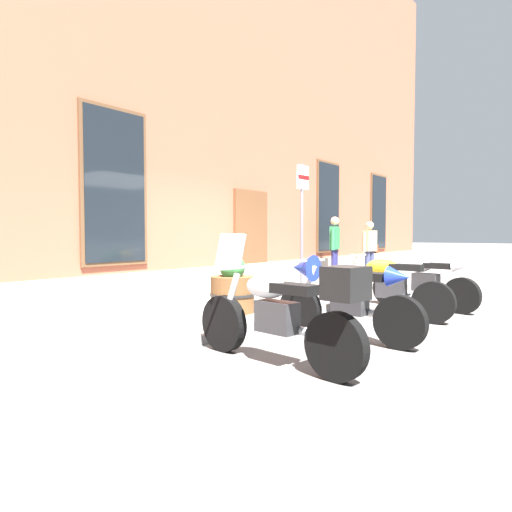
# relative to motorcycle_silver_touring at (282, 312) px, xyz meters

# --- Properties ---
(ground_plane) EXTENTS (140.00, 140.00, 0.00)m
(ground_plane) POSITION_rel_motorcycle_silver_touring_xyz_m (2.31, 1.27, -0.56)
(ground_plane) COLOR #565451
(sidewalk) EXTENTS (30.14, 2.43, 0.12)m
(sidewalk) POSITION_rel_motorcycle_silver_touring_xyz_m (2.31, 2.48, -0.50)
(sidewalk) COLOR gray
(sidewalk) RESTS_ON ground_plane
(brick_pub_facade) EXTENTS (24.14, 6.21, 10.33)m
(brick_pub_facade) POSITION_rel_motorcycle_silver_touring_xyz_m (2.31, 6.75, 4.60)
(brick_pub_facade) COLOR brown
(brick_pub_facade) RESTS_ON ground_plane
(motorcycle_silver_touring) EXTENTS (0.66, 2.17, 1.34)m
(motorcycle_silver_touring) POSITION_rel_motorcycle_silver_touring_xyz_m (0.00, 0.00, 0.00)
(motorcycle_silver_touring) COLOR black
(motorcycle_silver_touring) RESTS_ON ground_plane
(motorcycle_blue_sport) EXTENTS (0.62, 2.06, 1.07)m
(motorcycle_blue_sport) POSITION_rel_motorcycle_silver_touring_xyz_m (1.45, 0.11, 0.02)
(motorcycle_blue_sport) COLOR black
(motorcycle_blue_sport) RESTS_ON ground_plane
(motorcycle_yellow_naked) EXTENTS (0.62, 2.03, 1.01)m
(motorcycle_yellow_naked) POSITION_rel_motorcycle_silver_touring_xyz_m (3.18, 0.20, -0.06)
(motorcycle_yellow_naked) COLOR black
(motorcycle_yellow_naked) RESTS_ON ground_plane
(motorcycle_white_sport) EXTENTS (0.62, 1.99, 1.03)m
(motorcycle_white_sport) POSITION_rel_motorcycle_silver_touring_xyz_m (4.49, 0.13, 0.00)
(motorcycle_white_sport) COLOR black
(motorcycle_white_sport) RESTS_ON ground_plane
(pedestrian_striped_shirt) EXTENTS (0.64, 0.34, 1.68)m
(pedestrian_striped_shirt) POSITION_rel_motorcycle_silver_touring_xyz_m (6.82, 3.10, 0.50)
(pedestrian_striped_shirt) COLOR #1E1E4C
(pedestrian_striped_shirt) RESTS_ON sidewalk
(pedestrian_tan_coat) EXTENTS (0.66, 0.26, 1.56)m
(pedestrian_tan_coat) POSITION_rel_motorcycle_silver_touring_xyz_m (7.62, 2.48, 0.43)
(pedestrian_tan_coat) COLOR #2D3351
(pedestrian_tan_coat) RESTS_ON sidewalk
(parking_sign) EXTENTS (0.36, 0.07, 2.53)m
(parking_sign) POSITION_rel_motorcycle_silver_touring_xyz_m (3.49, 1.98, 1.19)
(parking_sign) COLOR #4C4C51
(parking_sign) RESTS_ON sidewalk
(barrel_planter) EXTENTS (0.71, 0.71, 0.90)m
(barrel_planter) POSITION_rel_motorcycle_silver_touring_xyz_m (1.56, 2.04, -0.08)
(barrel_planter) COLOR brown
(barrel_planter) RESTS_ON sidewalk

